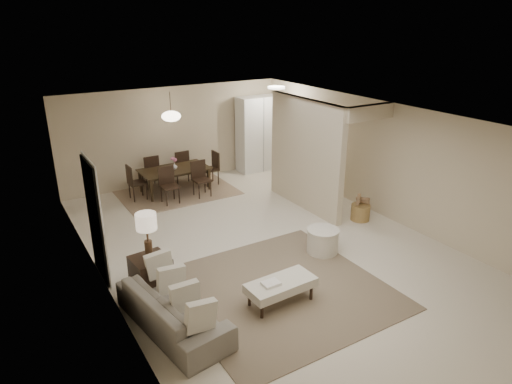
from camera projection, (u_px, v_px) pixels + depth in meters
floor at (267, 247)px, 8.78m from camera, size 9.00×9.00×0.00m
ceiling at (268, 118)px, 7.88m from camera, size 9.00×9.00×0.00m
back_wall at (175, 135)px, 11.92m from camera, size 6.00×0.00×6.00m
left_wall at (100, 222)px, 6.88m from camera, size 0.00×9.00×9.00m
right_wall at (385, 161)px, 9.78m from camera, size 0.00×9.00×9.00m
partition at (305, 155)px, 10.20m from camera, size 0.15×2.50×2.50m
doorway at (95, 221)px, 7.45m from camera, size 0.04×0.90×2.04m
pantry_cabinet at (258, 134)px, 12.85m from camera, size 1.20×0.55×2.10m
flush_light at (276, 87)px, 11.56m from camera, size 0.44×0.44×0.05m
living_rug at (280, 289)px, 7.39m from camera, size 3.20×3.20×0.01m
sofa at (173, 310)px, 6.40m from camera, size 2.10×1.08×0.59m
ottoman_bench at (281, 286)px, 6.94m from camera, size 1.10×0.54×0.39m
side_table at (151, 275)px, 7.25m from camera, size 0.60×0.60×0.60m
table_lamp at (146, 226)px, 6.94m from camera, size 0.32×0.32×0.76m
round_pouf at (323, 241)px, 8.49m from camera, size 0.60×0.60×0.47m
wicker_basket at (360, 212)px, 9.88m from camera, size 0.54×0.54×0.35m
dining_rug at (176, 191)px, 11.55m from camera, size 2.80×2.10×0.01m
dining_table at (175, 180)px, 11.44m from camera, size 1.72×0.98×0.60m
dining_chairs at (175, 175)px, 11.39m from camera, size 2.34×1.71×0.87m
vase at (175, 166)px, 11.31m from camera, size 0.14×0.14×0.15m
yellow_mat at (325, 194)px, 11.34m from camera, size 0.89×0.64×0.01m
pendant_light at (171, 116)px, 10.86m from camera, size 0.46×0.46×0.71m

